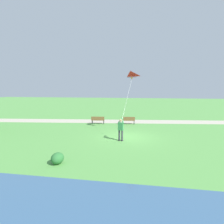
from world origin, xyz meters
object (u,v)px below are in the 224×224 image
(park_bench_near_walkway, at_px, (128,120))
(park_bench_far_walkway, at_px, (98,120))
(lakeside_shrub, at_px, (57,158))
(person_kite_flyer, at_px, (121,128))
(flying_kite, at_px, (130,76))

(park_bench_near_walkway, height_order, park_bench_far_walkway, same)
(lakeside_shrub, bearing_deg, person_kite_flyer, -30.55)
(flying_kite, height_order, lakeside_shrub, flying_kite)
(flying_kite, bearing_deg, park_bench_far_walkway, 47.68)
(person_kite_flyer, height_order, park_bench_far_walkway, person_kite_flyer)
(park_bench_far_walkway, xyz_separation_m, lakeside_shrub, (-11.24, -0.47, -0.20))
(person_kite_flyer, xyz_separation_m, park_bench_far_walkway, (6.29, 3.39, -0.54))
(lakeside_shrub, bearing_deg, park_bench_far_walkway, 2.37)
(flying_kite, relative_size, park_bench_far_walkway, 2.50)
(park_bench_near_walkway, bearing_deg, park_bench_far_walkway, 96.34)
(person_kite_flyer, distance_m, park_bench_far_walkway, 7.16)
(person_kite_flyer, distance_m, flying_kite, 5.03)
(flying_kite, bearing_deg, person_kite_flyer, 169.01)
(park_bench_near_walkway, height_order, lakeside_shrub, park_bench_near_walkway)
(park_bench_near_walkway, bearing_deg, person_kite_flyer, 179.24)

